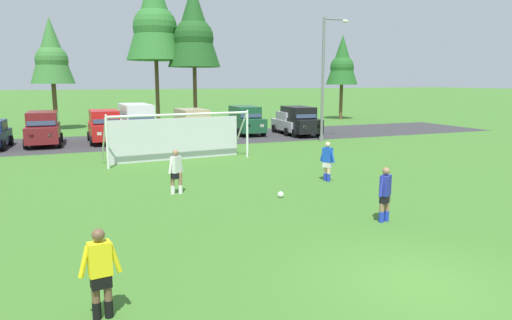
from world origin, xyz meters
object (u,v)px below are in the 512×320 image
parked_car_slot_center_left (105,126)px  parked_car_slot_end (291,123)px  player_striker_near (385,195)px  referee (101,274)px  parked_car_slot_left (43,128)px  parked_car_slot_center (137,121)px  street_lamp (325,78)px  parked_car_slot_far_right (299,121)px  soccer_ball (281,195)px  parked_car_slot_center_right (192,124)px  player_midfield_center (327,161)px  soccer_goal (177,136)px  player_defender_far (176,172)px  parked_car_slot_right (245,120)px

parked_car_slot_center_left → parked_car_slot_end: 13.85m
parked_car_slot_end → player_striker_near: bearing=-109.0°
referee → parked_car_slot_left: bearing=95.1°
parked_car_slot_center → street_lamp: bearing=-22.9°
parked_car_slot_far_right → parked_car_slot_center_left: bearing=175.8°
parked_car_slot_left → parked_car_slot_center: (5.87, 0.21, 0.23)m
soccer_ball → referee: 9.17m
parked_car_slot_left → parked_car_slot_center_right: same height
parked_car_slot_center → parked_car_slot_end: 11.74m
player_midfield_center → street_lamp: 13.25m
soccer_ball → parked_car_slot_center: bearing=98.6°
player_striker_near → parked_car_slot_end: (7.36, 21.41, 0.05)m
parked_car_slot_center_left → parked_car_slot_center_right: 5.85m
parked_car_slot_far_right → referee: bearing=-123.9°
player_midfield_center → soccer_goal: bearing=122.8°
referee → parked_car_slot_center: bearing=81.4°
soccer_ball → parked_car_slot_center_right: parked_car_slot_center_right is taller
parked_car_slot_center_left → street_lamp: 15.14m
player_striker_near → street_lamp: 18.58m
player_midfield_center → parked_car_slot_center_right: bearing=97.6°
soccer_goal → referee: 16.25m
parked_car_slot_center_right → player_midfield_center: bearing=-82.4°
player_defender_far → parked_car_slot_left: (-5.24, 15.83, 0.29)m
player_midfield_center → parked_car_slot_center: 17.14m
referee → player_midfield_center: (9.36, 8.29, 0.00)m
referee → player_striker_near: bearing=19.1°
player_midfield_center → parked_car_slot_right: 17.14m
parked_car_slot_center_left → parked_car_slot_left: bearing=180.0°
soccer_goal → parked_car_slot_center_right: (2.69, 7.70, -0.18)m
parked_car_slot_far_right → parked_car_slot_center: bearing=174.1°
soccer_goal → player_defender_far: bearing=-102.5°
player_defender_far → parked_car_slot_right: bearing=62.0°
referee → soccer_ball: bearing=45.3°
player_striker_near → player_midfield_center: same height
player_striker_near → parked_car_slot_left: bearing=115.5°
soccer_ball → player_midfield_center: (2.93, 1.79, 0.71)m
parked_car_slot_far_right → player_striker_near: bearing=-110.2°
soccer_ball → parked_car_slot_center: 18.21m
soccer_ball → player_striker_near: player_striker_near is taller
parked_car_slot_center_right → parked_car_slot_right: same height
referee → parked_car_slot_center: size_ratio=0.34×
soccer_ball → player_striker_near: 4.11m
street_lamp → referee: bearing=-128.8°
parked_car_slot_center_left → parked_car_slot_center: (2.12, 0.21, 0.23)m
parked_car_slot_end → parked_car_slot_far_right: bearing=-80.4°
player_defender_far → parked_car_slot_center: size_ratio=0.34×
player_striker_near → parked_car_slot_center_left: size_ratio=0.35×
parked_car_slot_right → parked_car_slot_center_right: bearing=-157.1°
parked_car_slot_left → street_lamp: 18.67m
parked_car_slot_center_left → parked_car_slot_center_right: same height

